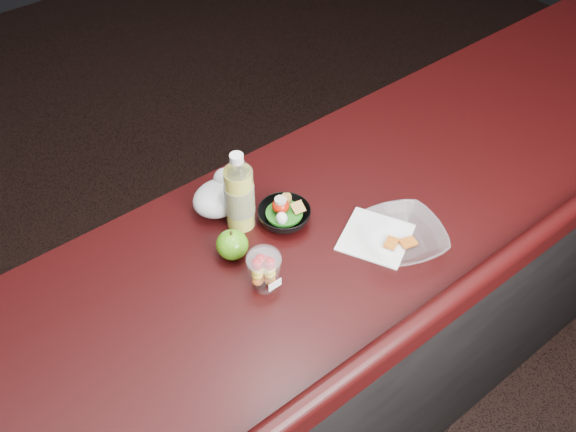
# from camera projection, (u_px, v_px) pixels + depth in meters

# --- Properties ---
(counter) EXTENTS (4.06, 0.71, 1.02)m
(counter) POSITION_uv_depth(u_px,v_px,m) (279.00, 368.00, 1.91)
(counter) COLOR black
(counter) RESTS_ON ground
(lemonade_bottle) EXTENTS (0.07, 0.07, 0.22)m
(lemonade_bottle) POSITION_uv_depth(u_px,v_px,m) (239.00, 196.00, 1.56)
(lemonade_bottle) COLOR gold
(lemonade_bottle) RESTS_ON counter
(fruit_cup) EXTENTS (0.08, 0.08, 0.11)m
(fruit_cup) POSITION_uv_depth(u_px,v_px,m) (264.00, 269.00, 1.44)
(fruit_cup) COLOR white
(fruit_cup) RESTS_ON counter
(green_apple) EXTENTS (0.08, 0.08, 0.08)m
(green_apple) POSITION_uv_depth(u_px,v_px,m) (232.00, 245.00, 1.52)
(green_apple) COLOR #30840F
(green_apple) RESTS_ON counter
(plastic_bag) EXTENTS (0.14, 0.11, 0.10)m
(plastic_bag) POSITION_uv_depth(u_px,v_px,m) (220.00, 196.00, 1.63)
(plastic_bag) COLOR silver
(plastic_bag) RESTS_ON counter
(snack_bowl) EXTENTS (0.17, 0.17, 0.07)m
(snack_bowl) POSITION_uv_depth(u_px,v_px,m) (284.00, 215.00, 1.61)
(snack_bowl) COLOR black
(snack_bowl) RESTS_ON counter
(takeout_bowl) EXTENTS (0.26, 0.26, 0.05)m
(takeout_bowl) POSITION_uv_depth(u_px,v_px,m) (400.00, 238.00, 1.55)
(takeout_bowl) COLOR silver
(takeout_bowl) RESTS_ON counter
(paper_napkin) EXTENTS (0.22, 0.22, 0.00)m
(paper_napkin) POSITION_uv_depth(u_px,v_px,m) (376.00, 237.00, 1.59)
(paper_napkin) COLOR white
(paper_napkin) RESTS_ON counter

